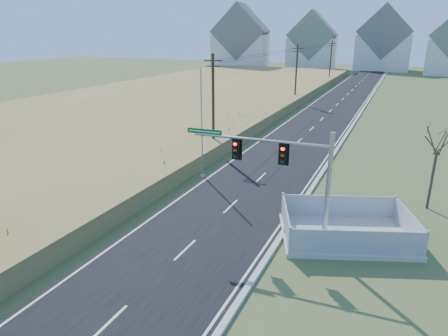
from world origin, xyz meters
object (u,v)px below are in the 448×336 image
Objects in this scene: traffic_signal_mast at (292,174)px; flagpole at (202,135)px; fence_enclosure at (346,233)px; open_sign at (289,231)px; bare_tree at (439,140)px.

flagpole is at bearing 137.33° from traffic_signal_mast.
fence_enclosure is 13.30m from flagpole.
flagpole is (-8.98, 7.43, -0.59)m from traffic_signal_mast.
fence_enclosure is at bearing 11.48° from open_sign.
bare_tree is at bearing 2.24° from flagpole.
traffic_signal_mast is 0.97× the size of fence_enclosure.
open_sign is at bearing -177.81° from fence_enclosure.
bare_tree is at bearing 34.46° from open_sign.
open_sign is at bearing 102.03° from traffic_signal_mast.
traffic_signal_mast is 0.94× the size of flagpole.
traffic_signal_mast is 11.67m from flagpole.
bare_tree is at bearing 46.14° from traffic_signal_mast.
open_sign is at bearing -134.00° from bare_tree.
fence_enclosure is 0.97× the size of flagpole.
bare_tree reaches higher than fence_enclosure.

